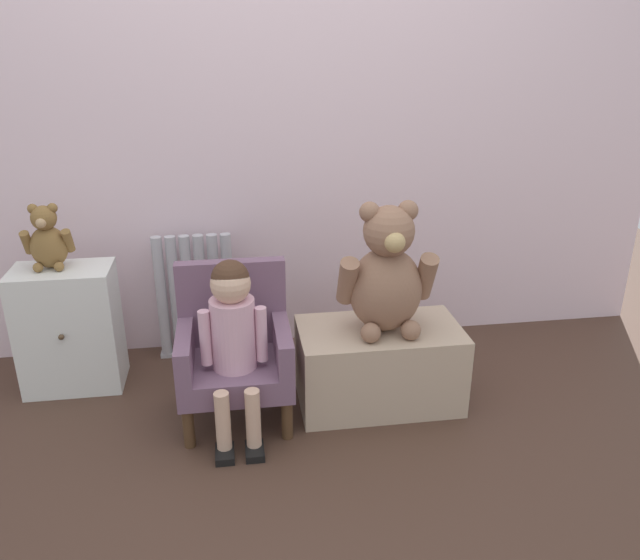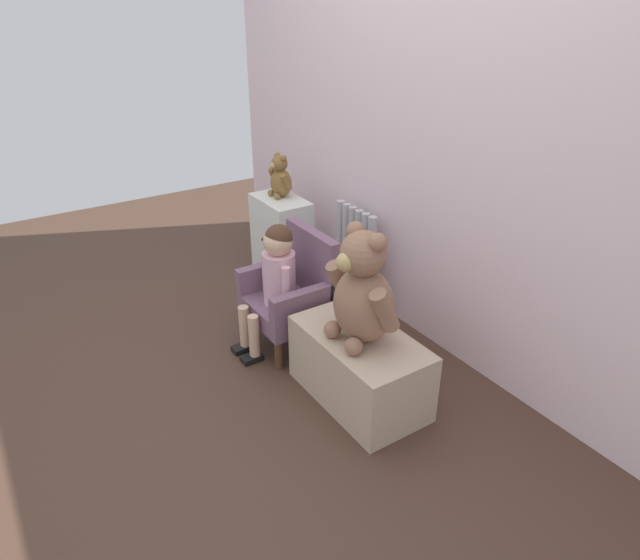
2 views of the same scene
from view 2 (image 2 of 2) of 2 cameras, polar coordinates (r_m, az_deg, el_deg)
name	(u,v)px [view 2 (image 2 of 2)]	position (r m, az deg, el deg)	size (l,w,h in m)	color
ground_plane	(222,394)	(2.84, -9.75, -11.16)	(6.00, 6.00, 0.00)	#452F23
back_wall	(429,112)	(2.93, 10.80, 16.17)	(3.80, 0.05, 2.40)	silver
radiator	(355,257)	(3.42, 3.50, 2.32)	(0.37, 0.05, 0.61)	#B8B6BC
small_dresser	(282,239)	(3.74, -3.87, 4.14)	(0.41, 0.27, 0.55)	white
child_armchair	(294,292)	(3.04, -2.62, -1.22)	(0.44, 0.38, 0.62)	#73546B
child_figure	(275,271)	(2.92, -4.50, 0.88)	(0.25, 0.35, 0.70)	#DCA8BB
low_bench	(359,367)	(2.68, 3.96, -8.69)	(0.67, 0.37, 0.34)	tan
large_teddy_bear	(363,292)	(2.45, 4.29, -1.25)	(0.39, 0.27, 0.53)	#8E664E
small_teddy_bear	(280,178)	(3.64, -3.98, 10.14)	(0.20, 0.14, 0.27)	brown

